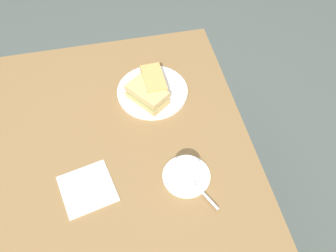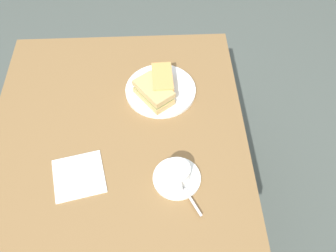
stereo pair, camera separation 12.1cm
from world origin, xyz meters
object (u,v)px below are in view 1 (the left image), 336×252
at_px(sandwich_plate, 152,92).
at_px(spoon, 203,193).
at_px(sandwich_front, 154,83).
at_px(sandwich_back, 147,95).
at_px(dining_table, 123,168).
at_px(coffee_saucer, 186,176).
at_px(coffee_cup, 187,171).
at_px(napkin, 87,189).

distance_m(sandwich_plate, spoon, 0.43).
xyz_separation_m(sandwich_front, sandwich_back, (-0.05, 0.03, -0.00)).
height_order(dining_table, coffee_saucer, coffee_saucer).
height_order(sandwich_front, coffee_saucer, sandwich_front).
bearing_deg(sandwich_back, coffee_saucer, -168.98).
distance_m(sandwich_back, spoon, 0.39).
xyz_separation_m(sandwich_front, coffee_cup, (-0.36, -0.03, -0.01)).
distance_m(sandwich_back, napkin, 0.38).
relative_size(dining_table, spoon, 11.09).
relative_size(dining_table, sandwich_plate, 4.15).
bearing_deg(sandwich_front, coffee_cup, -175.29).
bearing_deg(coffee_saucer, dining_table, 52.39).
bearing_deg(sandwich_front, sandwich_plate, 128.22).
xyz_separation_m(sandwich_plate, napkin, (-0.33, 0.26, -0.01)).
bearing_deg(sandwich_front, dining_table, 144.79).
relative_size(dining_table, sandwich_back, 6.53).
distance_m(coffee_saucer, spoon, 0.07).
height_order(dining_table, sandwich_plate, sandwich_plate).
relative_size(sandwich_back, coffee_saucer, 1.10).
bearing_deg(sandwich_front, coffee_saucer, -175.31).
xyz_separation_m(sandwich_front, napkin, (-0.34, 0.27, -0.04)).
relative_size(sandwich_plate, spoon, 2.67).
bearing_deg(spoon, coffee_cup, 26.39).
relative_size(sandwich_front, napkin, 0.88).
xyz_separation_m(sandwich_back, coffee_saucer, (-0.31, -0.06, -0.04)).
relative_size(sandwich_front, sandwich_back, 0.83).
bearing_deg(napkin, coffee_cup, -94.62).
relative_size(sandwich_front, coffee_saucer, 0.91).
bearing_deg(sandwich_front, spoon, -171.73).
height_order(sandwich_plate, coffee_cup, coffee_cup).
xyz_separation_m(coffee_cup, spoon, (-0.07, -0.03, -0.03)).
xyz_separation_m(spoon, napkin, (0.09, 0.33, -0.01)).
distance_m(coffee_saucer, napkin, 0.30).
bearing_deg(sandwich_back, dining_table, 144.50).
distance_m(dining_table, coffee_saucer, 0.26).
distance_m(sandwich_plate, napkin, 0.42).
bearing_deg(napkin, dining_table, -42.83).
xyz_separation_m(coffee_saucer, napkin, (0.02, 0.30, -0.00)).
height_order(sandwich_front, coffee_cup, sandwich_front).
height_order(sandwich_plate, sandwich_back, sandwich_back).
distance_m(dining_table, spoon, 0.33).
bearing_deg(spoon, sandwich_front, 8.27).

